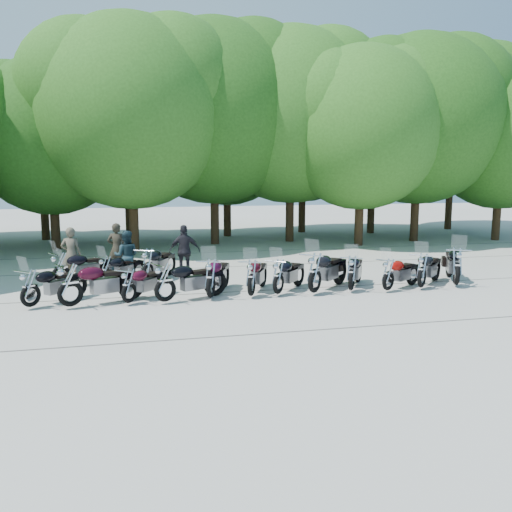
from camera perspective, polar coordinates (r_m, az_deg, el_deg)
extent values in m
plane|color=#9A968B|center=(15.52, 1.27, -4.83)|extent=(90.00, 90.00, 0.00)
cylinder|color=#3A2614|center=(27.74, -20.43, 4.07)|extent=(0.44, 0.44, 3.31)
sphere|color=#286319|center=(27.72, -20.84, 11.63)|extent=(7.31, 7.31, 7.31)
cylinder|color=#3A2614|center=(25.90, -12.78, 4.80)|extent=(0.44, 0.44, 3.93)
sphere|color=#357721|center=(25.99, -13.11, 14.43)|extent=(8.70, 8.70, 8.70)
cylinder|color=#3A2614|center=(28.08, -4.38, 5.48)|extent=(0.44, 0.44, 4.13)
sphere|color=#286319|center=(28.19, -4.49, 14.80)|extent=(9.13, 9.13, 9.13)
cylinder|color=#3A2614|center=(29.10, 3.58, 5.56)|extent=(0.44, 0.44, 4.09)
sphere|color=#357721|center=(29.20, 3.67, 14.47)|extent=(9.04, 9.04, 9.04)
cylinder|color=#3A2614|center=(27.90, 10.82, 4.80)|extent=(0.44, 0.44, 3.62)
sphere|color=#357721|center=(27.93, 11.06, 13.03)|extent=(8.00, 8.00, 8.00)
cylinder|color=#3A2614|center=(30.40, 16.41, 5.25)|extent=(0.44, 0.44, 3.98)
sphere|color=#286319|center=(30.48, 16.77, 13.54)|extent=(8.79, 8.79, 8.79)
cylinder|color=#3A2614|center=(32.48, 24.04, 4.55)|extent=(0.44, 0.44, 3.41)
sphere|color=#286319|center=(32.47, 24.46, 11.20)|extent=(7.53, 7.53, 7.53)
cylinder|color=#3A2614|center=(31.95, -21.39, 4.75)|extent=(0.44, 0.44, 3.52)
sphere|color=#357721|center=(31.96, -21.79, 11.73)|extent=(7.78, 7.78, 7.78)
cylinder|color=#3A2614|center=(31.09, -13.22, 4.93)|extent=(0.44, 0.44, 3.42)
sphere|color=#286319|center=(31.09, -13.46, 11.91)|extent=(7.56, 7.56, 7.56)
cylinder|color=#3A2614|center=(31.63, -3.05, 5.34)|extent=(0.44, 0.44, 3.56)
sphere|color=#286319|center=(31.64, -3.11, 12.49)|extent=(7.88, 7.88, 7.88)
cylinder|color=#3A2614|center=(33.80, 4.87, 5.70)|extent=(0.44, 0.44, 3.76)
sphere|color=#286319|center=(33.84, 4.96, 12.76)|extent=(8.31, 8.31, 8.31)
cylinder|color=#3A2614|center=(33.99, 12.03, 5.45)|extent=(0.44, 0.44, 3.63)
sphere|color=#357721|center=(34.01, 12.25, 12.22)|extent=(8.02, 8.02, 8.02)
cylinder|color=#3A2614|center=(37.67, 19.68, 6.00)|extent=(0.44, 0.44, 4.37)
sphere|color=#286319|center=(37.79, 20.07, 13.35)|extent=(9.67, 9.67, 9.67)
imported|color=brown|center=(19.30, -18.88, 0.17)|extent=(0.72, 0.52, 1.85)
imported|color=#1C323A|center=(18.85, -13.48, 0.01)|extent=(0.93, 0.77, 1.73)
imported|color=black|center=(19.24, -7.52, 0.53)|extent=(1.11, 0.54, 1.84)
imported|color=#2B271D|center=(20.20, -14.44, 0.75)|extent=(0.78, 0.62, 1.87)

